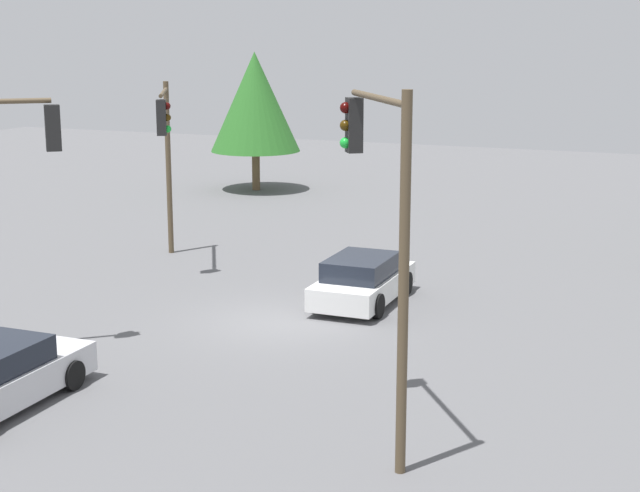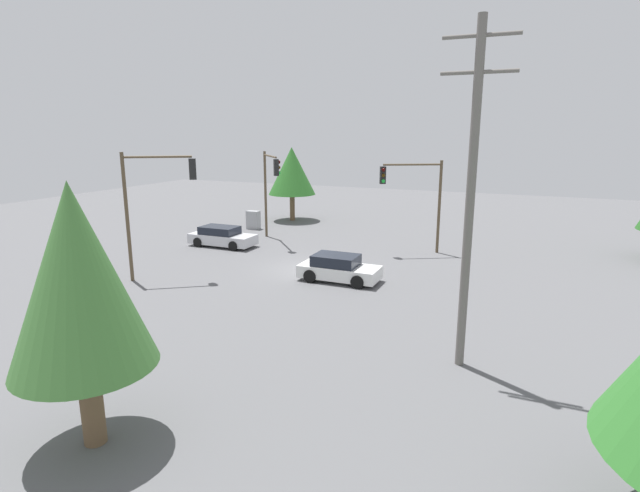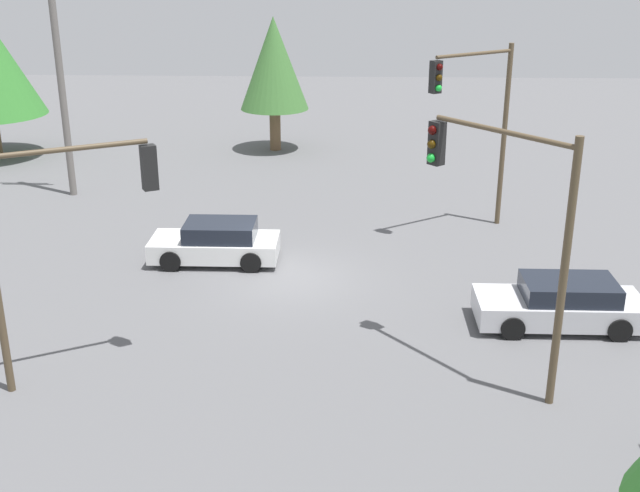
# 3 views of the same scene
# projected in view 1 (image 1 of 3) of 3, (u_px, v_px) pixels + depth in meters

# --- Properties ---
(ground_plane) EXTENTS (80.00, 80.00, 0.00)m
(ground_plane) POSITION_uv_depth(u_px,v_px,m) (281.00, 322.00, 25.50)
(ground_plane) COLOR #5B5B5E
(sedan_white) EXTENTS (4.10, 1.92, 1.35)m
(sedan_white) POSITION_uv_depth(u_px,v_px,m) (362.00, 281.00, 27.09)
(sedan_white) COLOR silver
(sedan_white) RESTS_ON ground_plane
(traffic_signal_main) EXTENTS (3.04, 2.23, 6.52)m
(traffic_signal_main) POSITION_uv_depth(u_px,v_px,m) (381.00, 205.00, 17.16)
(traffic_signal_main) COLOR brown
(traffic_signal_main) RESTS_ON ground_plane
(traffic_signal_cross) EXTENTS (3.49, 2.07, 5.78)m
(traffic_signal_cross) POSITION_uv_depth(u_px,v_px,m) (166.00, 141.00, 31.05)
(traffic_signal_cross) COLOR brown
(traffic_signal_cross) RESTS_ON ground_plane
(tree_corner) EXTENTS (4.18, 4.18, 6.44)m
(tree_corner) POSITION_uv_depth(u_px,v_px,m) (255.00, 102.00, 45.54)
(tree_corner) COLOR brown
(tree_corner) RESTS_ON ground_plane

